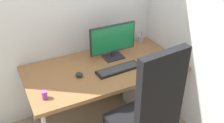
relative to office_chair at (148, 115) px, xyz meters
name	(u,v)px	position (x,y,z in m)	size (l,w,h in m)	color
ground_plane	(105,119)	(-0.03, 0.78, -0.68)	(8.00, 8.00, 0.00)	gray
desk	(104,71)	(-0.03, 0.78, -0.01)	(1.62, 0.84, 0.72)	brown
office_chair	(148,115)	(0.00, 0.00, 0.00)	(0.54, 0.56, 1.33)	black
filing_cabinet	(147,86)	(0.54, 0.78, -0.38)	(0.40, 0.49, 0.60)	gray
monitor	(113,40)	(0.15, 0.94, 0.24)	(0.53, 0.17, 0.38)	black
keyboard	(118,69)	(0.08, 0.67, 0.05)	(0.48, 0.16, 0.02)	black
mouse	(79,75)	(-0.32, 0.74, 0.06)	(0.06, 0.09, 0.04)	black
pen_holder	(141,39)	(0.62, 1.11, 0.08)	(0.07, 0.07, 0.16)	gray
notebook	(166,58)	(0.65, 0.63, 0.04)	(0.18, 0.23, 0.01)	black
desk_clamp_accessory	(44,95)	(-0.71, 0.55, 0.07)	(0.04, 0.04, 0.08)	purple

